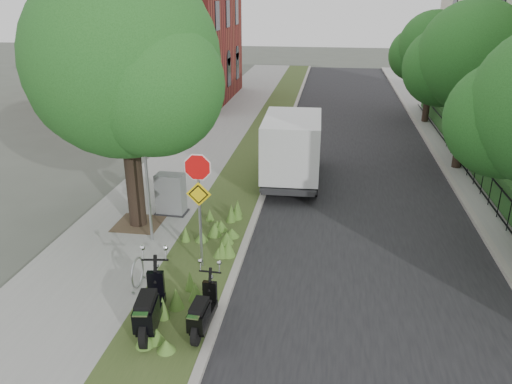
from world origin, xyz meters
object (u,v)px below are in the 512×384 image
sign_assembly (199,188)px  box_truck (292,145)px  utility_cabinet (171,195)px  scooter_near (202,316)px  scooter_far (149,313)px

sign_assembly → box_truck: sign_assembly is taller
utility_cabinet → box_truck: bearing=46.3°
scooter_near → box_truck: 9.75m
box_truck → scooter_near: bearing=-96.5°
scooter_near → scooter_far: bearing=-172.2°
scooter_near → box_truck: bearing=83.5°
sign_assembly → scooter_near: size_ratio=1.90×
scooter_near → scooter_far: scooter_far is taller
sign_assembly → scooter_near: 3.31m
scooter_near → utility_cabinet: size_ratio=1.27×
sign_assembly → utility_cabinet: bearing=119.8°
sign_assembly → scooter_far: bearing=-98.0°
box_truck → utility_cabinet: (-3.61, -3.78, -0.72)m
sign_assembly → scooter_far: 3.34m
box_truck → utility_cabinet: size_ratio=3.80×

